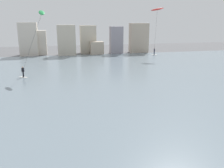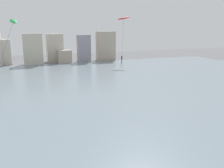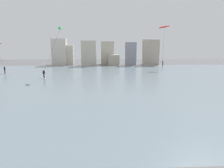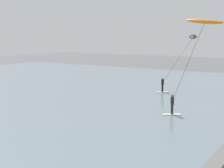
# 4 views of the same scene
# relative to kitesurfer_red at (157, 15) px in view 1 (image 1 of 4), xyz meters

# --- Properties ---
(water_bay) EXTENTS (84.00, 52.00, 0.10)m
(water_bay) POSITION_rel_kitesurfer_red_xyz_m (-15.06, -19.22, -9.51)
(water_bay) COLOR slate
(water_bay) RESTS_ON ground
(far_shore_buildings) EXTENTS (32.25, 5.66, 7.88)m
(far_shore_buildings) POSITION_rel_kitesurfer_red_xyz_m (-17.11, 8.81, -6.04)
(far_shore_buildings) COLOR beige
(far_shore_buildings) RESTS_ON ground
(kitesurfer_red) EXTENTS (3.26, 4.18, 11.11)m
(kitesurfer_red) POSITION_rel_kitesurfer_red_xyz_m (0.00, 0.00, 0.00)
(kitesurfer_red) COLOR silver
(kitesurfer_red) RESTS_ON water_bay
(kitesurfer_green) EXTENTS (4.62, 3.07, 9.95)m
(kitesurfer_green) POSITION_rel_kitesurfer_red_xyz_m (-24.56, -14.19, -1.40)
(kitesurfer_green) COLOR silver
(kitesurfer_green) RESTS_ON water_bay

